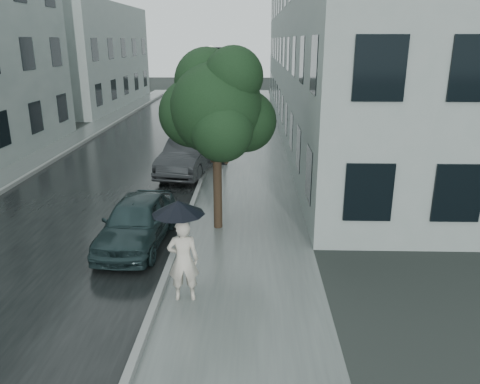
{
  "coord_description": "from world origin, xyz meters",
  "views": [
    {
      "loc": [
        0.41,
        -9.68,
        5.23
      ],
      "look_at": [
        0.06,
        2.34,
        1.3
      ],
      "focal_mm": 35.0,
      "sensor_mm": 36.0,
      "label": 1
    }
  ],
  "objects_px": {
    "lamp_post": "(220,98)",
    "car_far": "(189,154)",
    "street_tree": "(217,107)",
    "pedestrian": "(183,260)",
    "car_near": "(137,221)"
  },
  "relations": [
    {
      "from": "pedestrian",
      "to": "car_far",
      "type": "xyz_separation_m",
      "value": [
        -1.18,
        9.89,
        -0.14
      ]
    },
    {
      "from": "lamp_post",
      "to": "car_far",
      "type": "bearing_deg",
      "value": -112.09
    },
    {
      "from": "lamp_post",
      "to": "car_far",
      "type": "distance_m",
      "value": 2.79
    },
    {
      "from": "pedestrian",
      "to": "street_tree",
      "type": "height_order",
      "value": "street_tree"
    },
    {
      "from": "lamp_post",
      "to": "street_tree",
      "type": "bearing_deg",
      "value": -67.88
    },
    {
      "from": "lamp_post",
      "to": "car_near",
      "type": "height_order",
      "value": "lamp_post"
    },
    {
      "from": "car_far",
      "to": "car_near",
      "type": "bearing_deg",
      "value": -84.73
    },
    {
      "from": "pedestrian",
      "to": "car_near",
      "type": "height_order",
      "value": "pedestrian"
    },
    {
      "from": "car_near",
      "to": "street_tree",
      "type": "bearing_deg",
      "value": 35.96
    },
    {
      "from": "pedestrian",
      "to": "lamp_post",
      "type": "distance_m",
      "value": 11.44
    },
    {
      "from": "street_tree",
      "to": "car_near",
      "type": "distance_m",
      "value": 3.75
    },
    {
      "from": "car_near",
      "to": "car_far",
      "type": "xyz_separation_m",
      "value": [
        0.46,
        7.13,
        0.1
      ]
    },
    {
      "from": "street_tree",
      "to": "lamp_post",
      "type": "distance_m",
      "value": 7.21
    },
    {
      "from": "pedestrian",
      "to": "lamp_post",
      "type": "height_order",
      "value": "lamp_post"
    },
    {
      "from": "street_tree",
      "to": "car_near",
      "type": "bearing_deg",
      "value": -146.9
    }
  ]
}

